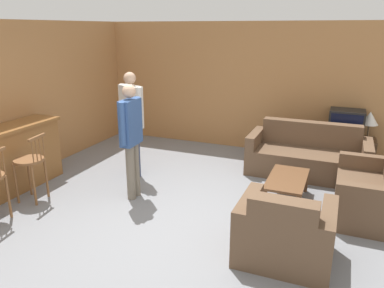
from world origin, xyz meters
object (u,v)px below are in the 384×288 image
at_px(coffee_table, 287,181).
at_px(tv, 346,124).
at_px(tv_unit, 343,151).
at_px(armchair_near, 285,234).
at_px(table_lamp, 370,119).
at_px(bar_chair_mid, 30,165).
at_px(loveseat_right, 371,194).
at_px(person_by_counter, 131,135).
at_px(couch_far, 307,157).
at_px(person_by_window, 132,119).

distance_m(coffee_table, tv, 2.21).
bearing_deg(tv_unit, armchair_near, -98.33).
xyz_separation_m(armchair_near, table_lamp, (0.90, 3.53, 0.59)).
distance_m(tv_unit, table_lamp, 0.75).
bearing_deg(coffee_table, bar_chair_mid, -158.32).
bearing_deg(bar_chair_mid, tv, 39.08).
relative_size(loveseat_right, tv_unit, 1.27).
bearing_deg(person_by_counter, armchair_near, -18.01).
bearing_deg(tv, table_lamp, 0.46).
height_order(tv_unit, table_lamp, table_lamp).
bearing_deg(bar_chair_mid, person_by_counter, 26.76).
bearing_deg(loveseat_right, couch_far, 127.96).
height_order(couch_far, tv, tv).
xyz_separation_m(couch_far, person_by_counter, (-2.33, -1.98, 0.67)).
bearing_deg(loveseat_right, coffee_table, -179.18).
xyz_separation_m(tv_unit, person_by_window, (-3.35, -1.99, 0.75)).
bearing_deg(table_lamp, person_by_window, -151.92).
bearing_deg(tv_unit, bar_chair_mid, -140.90).
bearing_deg(table_lamp, tv_unit, 180.00).
xyz_separation_m(coffee_table, person_by_window, (-2.63, 0.05, 0.69)).
bearing_deg(couch_far, tv_unit, 53.91).
bearing_deg(bar_chair_mid, couch_far, 35.99).
distance_m(tv, person_by_window, 3.90).
relative_size(loveseat_right, coffee_table, 1.36).
height_order(table_lamp, person_by_window, person_by_window).
height_order(bar_chair_mid, coffee_table, bar_chair_mid).
bearing_deg(table_lamp, armchair_near, -104.28).
xyz_separation_m(couch_far, table_lamp, (0.95, 0.78, 0.60)).
relative_size(armchair_near, person_by_window, 0.57).
relative_size(bar_chair_mid, loveseat_right, 0.72).
relative_size(couch_far, person_by_counter, 1.17).
bearing_deg(person_by_window, bar_chair_mid, -121.13).
distance_m(couch_far, armchair_near, 2.76).
height_order(couch_far, loveseat_right, couch_far).
bearing_deg(person_by_window, tv, 30.69).
relative_size(tv, person_by_counter, 0.36).
height_order(coffee_table, tv, tv).
relative_size(armchair_near, tv_unit, 0.92).
xyz_separation_m(tv, person_by_counter, (-2.89, -2.76, 0.20)).
relative_size(bar_chair_mid, person_by_counter, 0.59).
relative_size(couch_far, table_lamp, 3.88).
bearing_deg(bar_chair_mid, armchair_near, -1.62).
relative_size(tv, table_lamp, 1.18).
distance_m(armchair_near, table_lamp, 3.69).
bearing_deg(coffee_table, tv_unit, 70.49).
height_order(bar_chair_mid, tv_unit, bar_chair_mid).
height_order(coffee_table, table_lamp, table_lamp).
bearing_deg(coffee_table, loveseat_right, 0.82).
relative_size(bar_chair_mid, armchair_near, 0.99).
relative_size(loveseat_right, table_lamp, 2.69).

